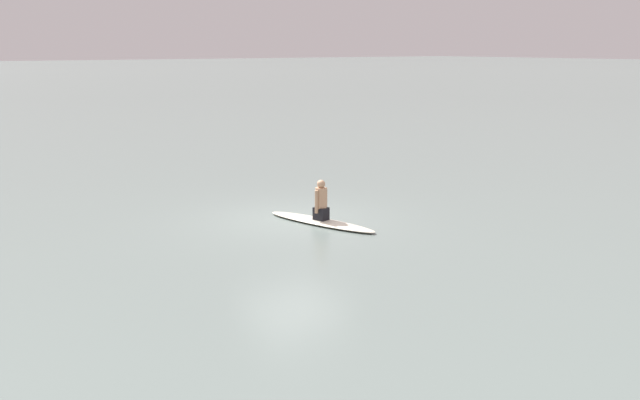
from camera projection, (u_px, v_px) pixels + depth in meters
ground_plane at (294, 219)px, 17.89m from camera, size 400.00×400.00×0.00m
surfboard at (321, 222)px, 17.45m from camera, size 1.41×3.25×0.10m
person_paddler at (321, 202)px, 17.35m from camera, size 0.43×0.38×0.97m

